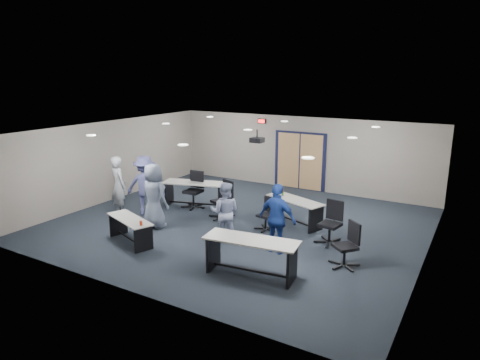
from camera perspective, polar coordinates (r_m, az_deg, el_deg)
The scene contains 24 objects.
floor at distance 12.45m, azimuth -0.13°, elevation -5.83°, with size 10.00×10.00×0.00m, color #1B232C.
back_wall at distance 16.02m, azimuth 8.05°, elevation 3.57°, with size 10.00×0.04×2.70m, color gray.
front_wall at distance 8.65m, azimuth -15.48°, elevation -6.03°, with size 10.00×0.04×2.70m, color gray.
left_wall at distance 15.15m, azimuth -16.69°, elevation 2.50°, with size 0.04×9.00×2.70m, color gray.
right_wall at distance 10.55m, azimuth 24.05°, elevation -3.12°, with size 0.04×9.00×2.70m, color gray.
ceiling at distance 11.81m, azimuth -0.14°, elevation 6.58°, with size 10.00×9.00×0.04m, color white.
double_door at distance 16.04m, azimuth 7.96°, elevation 2.49°, with size 2.00×0.07×2.20m.
exit_sign at distance 16.47m, azimuth 2.91°, elevation 7.85°, with size 0.32×0.07×0.18m.
ceiling_projector at distance 12.13m, azimuth 2.29°, elevation 5.36°, with size 0.35×0.32×0.37m.
ceiling_can_lights at distance 12.02m, azimuth 0.47°, elevation 6.57°, with size 6.24×5.74×0.02m, color white, non-canonical shape.
table_front_left at distance 11.32m, azimuth -14.43°, elevation -5.98°, with size 1.69×1.04×0.76m.
table_front_right at distance 9.24m, azimuth 1.50°, elevation -9.40°, with size 2.11×0.92×0.83m.
table_back_left at distance 13.91m, azimuth -6.03°, elevation -1.33°, with size 2.13×1.22×0.82m.
table_back_right at distance 12.39m, azimuth 7.29°, elevation -3.57°, with size 1.91×1.22×1.01m.
chair_back_a at distance 13.81m, azimuth -6.27°, elevation -1.33°, with size 0.74×0.74×1.18m, color black, non-canonical shape.
chair_back_b at distance 12.75m, azimuth -2.45°, elevation -2.67°, with size 0.72×0.72×1.14m, color black, non-canonical shape.
chair_back_c at distance 11.86m, azimuth 3.45°, elevation -4.56°, with size 0.57×0.57×0.91m, color black, non-canonical shape.
chair_back_d at distance 11.12m, azimuth 11.90°, elevation -5.63°, with size 0.70×0.70×1.11m, color black, non-canonical shape.
chair_loose_right at distance 9.93m, azimuth 13.83°, elevation -8.41°, with size 0.65×0.65×1.04m, color black, non-canonical shape.
person_gray at distance 13.48m, azimuth -15.87°, elevation -0.74°, with size 0.67×0.44×1.83m, color #9FA4AD.
person_plaid at distance 12.17m, azimuth -11.39°, elevation -2.07°, with size 0.89×0.58×1.83m, color slate.
person_lightblue at distance 10.97m, azimuth -2.04°, elevation -4.29°, with size 0.77×0.60×1.58m, color #98A4CA.
person_navy at distance 10.29m, azimuth 5.02°, elevation -5.17°, with size 1.01×0.42×1.72m, color navy.
person_back at distance 13.34m, azimuth -12.53°, elevation -0.70°, with size 1.18×0.68×1.83m, color #404374.
Camera 1 is at (5.92, -10.09, 4.26)m, focal length 32.00 mm.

